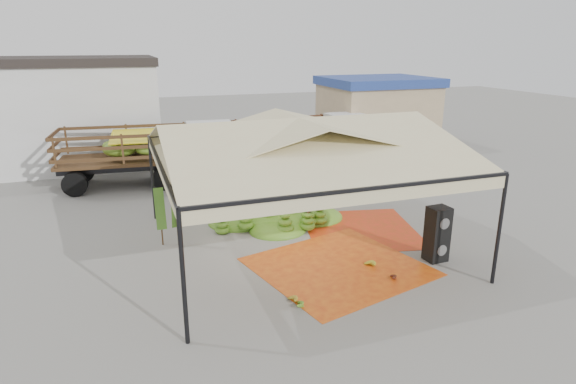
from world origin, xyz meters
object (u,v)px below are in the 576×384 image
object	(u,v)px
truck_left	(155,149)
truck_right	(310,135)
speaker_stack	(437,234)
banana_heap	(279,206)
vendor	(255,183)

from	to	relation	value
truck_left	truck_right	world-z (taller)	truck_left
speaker_stack	truck_right	size ratio (longest dim) A/B	0.23
speaker_stack	banana_heap	bearing A→B (deg)	121.70
banana_heap	truck_right	distance (m)	8.67
banana_heap	speaker_stack	size ratio (longest dim) A/B	3.07
banana_heap	truck_left	distance (m)	7.40
speaker_stack	vendor	size ratio (longest dim) A/B	1.05
vendor	speaker_stack	bearing A→B (deg)	120.30
speaker_stack	vendor	xyz separation A→B (m)	(-3.52, 6.93, -0.04)
banana_heap	vendor	bearing A→B (deg)	96.29
truck_left	vendor	bearing A→B (deg)	-44.23
banana_heap	speaker_stack	distance (m)	5.65
vendor	truck_right	world-z (taller)	truck_right
banana_heap	truck_left	bearing A→B (deg)	120.07
truck_left	banana_heap	bearing A→B (deg)	-54.54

